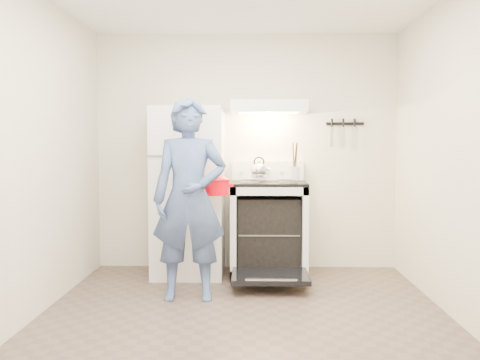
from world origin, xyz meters
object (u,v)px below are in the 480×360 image
dutch_oven (214,187)px  person (189,199)px  tea_kettle (259,169)px  refrigerator (189,192)px  stove_body (268,230)px

dutch_oven → person: bearing=-122.5°
tea_kettle → refrigerator: bearing=-170.9°
tea_kettle → person: 1.17m
person → stove_body: bearing=48.9°
stove_body → tea_kettle: size_ratio=3.66×
refrigerator → person: 0.88m
stove_body → tea_kettle: tea_kettle is taller
refrigerator → person: bearing=-83.0°
person → refrigerator: bearing=94.1°
refrigerator → tea_kettle: (0.71, 0.11, 0.23)m
refrigerator → dutch_oven: size_ratio=4.72×
refrigerator → dutch_oven: 0.65m
tea_kettle → dutch_oven: bearing=-121.2°
person → dutch_oven: 0.35m
refrigerator → stove_body: bearing=1.8°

